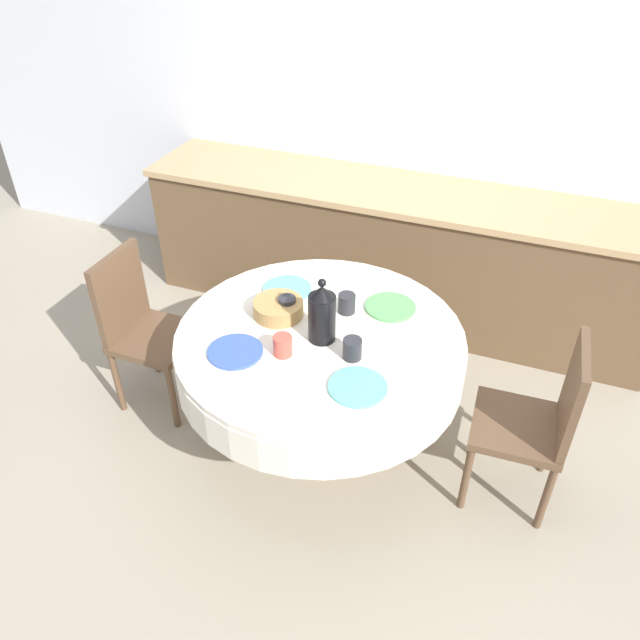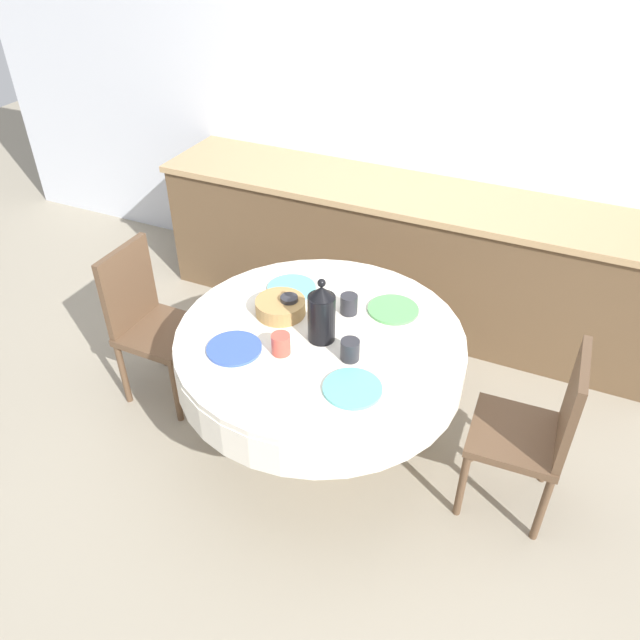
# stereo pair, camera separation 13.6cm
# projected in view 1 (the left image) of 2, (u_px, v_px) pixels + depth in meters

# --- Properties ---
(ground_plane) EXTENTS (12.00, 12.00, 0.00)m
(ground_plane) POSITION_uv_depth(u_px,v_px,m) (320.00, 441.00, 3.32)
(ground_plane) COLOR #9E937F
(wall_back) EXTENTS (7.00, 0.05, 2.60)m
(wall_back) POSITION_uv_depth(u_px,v_px,m) (418.00, 104.00, 3.80)
(wall_back) COLOR silver
(wall_back) RESTS_ON ground_plane
(kitchen_counter) EXTENTS (3.24, 0.64, 0.88)m
(kitchen_counter) POSITION_uv_depth(u_px,v_px,m) (393.00, 252.00, 4.06)
(kitchen_counter) COLOR brown
(kitchen_counter) RESTS_ON ground_plane
(dining_table) EXTENTS (1.36, 1.36, 0.72)m
(dining_table) POSITION_uv_depth(u_px,v_px,m) (320.00, 354.00, 2.97)
(dining_table) COLOR tan
(dining_table) RESTS_ON ground_plane
(chair_left) EXTENTS (0.42, 0.42, 0.90)m
(chair_left) POSITION_uv_depth(u_px,v_px,m) (538.00, 419.00, 2.77)
(chair_left) COLOR brown
(chair_left) RESTS_ON ground_plane
(chair_right) EXTENTS (0.40, 0.40, 0.90)m
(chair_right) POSITION_uv_depth(u_px,v_px,m) (142.00, 324.00, 3.33)
(chair_right) COLOR brown
(chair_right) RESTS_ON ground_plane
(plate_near_left) EXTENTS (0.25, 0.25, 0.01)m
(plate_near_left) POSITION_uv_depth(u_px,v_px,m) (235.00, 352.00, 2.78)
(plate_near_left) COLOR #3856AD
(plate_near_left) RESTS_ON dining_table
(cup_near_left) EXTENTS (0.08, 0.08, 0.10)m
(cup_near_left) POSITION_uv_depth(u_px,v_px,m) (283.00, 345.00, 2.75)
(cup_near_left) COLOR #CC4C3D
(cup_near_left) RESTS_ON dining_table
(plate_near_right) EXTENTS (0.25, 0.25, 0.01)m
(plate_near_right) POSITION_uv_depth(u_px,v_px,m) (358.00, 387.00, 2.59)
(plate_near_right) COLOR #60BCB7
(plate_near_right) RESTS_ON dining_table
(cup_near_right) EXTENTS (0.08, 0.08, 0.10)m
(cup_near_right) POSITION_uv_depth(u_px,v_px,m) (352.00, 349.00, 2.73)
(cup_near_right) COLOR #28282D
(cup_near_right) RESTS_ON dining_table
(plate_far_left) EXTENTS (0.25, 0.25, 0.01)m
(plate_far_left) POSITION_uv_depth(u_px,v_px,m) (287.00, 289.00, 3.19)
(plate_far_left) COLOR #60BCB7
(plate_far_left) RESTS_ON dining_table
(cup_far_left) EXTENTS (0.08, 0.08, 0.10)m
(cup_far_left) POSITION_uv_depth(u_px,v_px,m) (287.00, 306.00, 2.99)
(cup_far_left) COLOR #28282D
(cup_far_left) RESTS_ON dining_table
(plate_far_right) EXTENTS (0.25, 0.25, 0.01)m
(plate_far_right) POSITION_uv_depth(u_px,v_px,m) (390.00, 307.00, 3.06)
(plate_far_right) COLOR #5BA85B
(plate_far_right) RESTS_ON dining_table
(cup_far_right) EXTENTS (0.08, 0.08, 0.10)m
(cup_far_right) POSITION_uv_depth(u_px,v_px,m) (347.00, 303.00, 3.01)
(cup_far_right) COLOR #28282D
(cup_far_right) RESTS_ON dining_table
(coffee_carafe) EXTENTS (0.13, 0.13, 0.32)m
(coffee_carafe) POSITION_uv_depth(u_px,v_px,m) (322.00, 314.00, 2.78)
(coffee_carafe) COLOR black
(coffee_carafe) RESTS_ON dining_table
(bread_basket) EXTENTS (0.24, 0.24, 0.08)m
(bread_basket) POSITION_uv_depth(u_px,v_px,m) (278.00, 308.00, 2.99)
(bread_basket) COLOR #AD844C
(bread_basket) RESTS_ON dining_table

